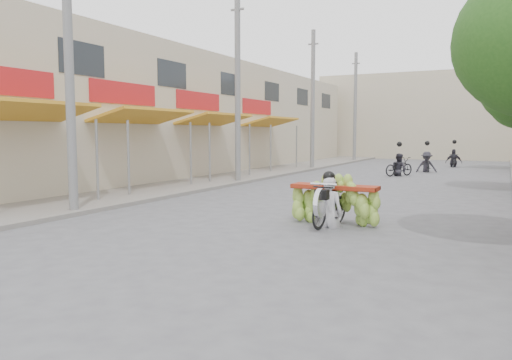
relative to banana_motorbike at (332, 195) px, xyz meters
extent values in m
plane|color=#5C5C61|center=(-1.21, -4.46, -0.72)|extent=(120.00, 120.00, 0.00)
cube|color=gray|center=(-8.21, 10.54, -0.66)|extent=(4.00, 60.00, 0.12)
cube|color=#BBAF94|center=(-13.21, 9.54, 2.28)|extent=(8.00, 40.00, 6.00)
cube|color=#C38720|center=(-8.33, -1.46, 2.03)|extent=(1.77, 4.00, 0.53)
cylinder|color=slate|center=(-7.51, 0.34, 0.56)|extent=(0.08, 0.08, 2.55)
cube|color=red|center=(-9.21, -1.46, 2.88)|extent=(0.10, 3.50, 0.80)
cube|color=#C38720|center=(-8.33, 3.54, 2.03)|extent=(1.77, 4.00, 0.53)
cylinder|color=slate|center=(-7.51, 1.74, 0.56)|extent=(0.08, 0.08, 2.55)
cylinder|color=slate|center=(-7.51, 5.34, 0.56)|extent=(0.08, 0.08, 2.55)
cube|color=red|center=(-9.21, 3.54, 2.88)|extent=(0.10, 3.50, 0.80)
cube|color=#C38720|center=(-8.33, 8.54, 2.03)|extent=(1.77, 4.00, 0.53)
cylinder|color=slate|center=(-7.51, 6.74, 0.56)|extent=(0.08, 0.08, 2.55)
cylinder|color=slate|center=(-7.51, 10.34, 0.56)|extent=(0.08, 0.08, 2.55)
cube|color=red|center=(-9.21, 8.54, 2.88)|extent=(0.10, 3.50, 0.80)
cube|color=#C38720|center=(-8.33, 14.54, 2.03)|extent=(1.77, 4.00, 0.53)
cylinder|color=slate|center=(-7.51, 12.74, 0.56)|extent=(0.08, 0.08, 2.55)
cylinder|color=slate|center=(-7.51, 16.34, 0.56)|extent=(0.08, 0.08, 2.55)
cube|color=red|center=(-9.21, 14.54, 2.88)|extent=(0.10, 3.50, 0.80)
cube|color=#1E2328|center=(-9.23, 1.54, 3.88)|extent=(0.08, 2.00, 1.10)
cube|color=#1E2328|center=(-9.23, 6.54, 3.88)|extent=(0.08, 2.00, 1.10)
cube|color=#1E2328|center=(-9.23, 11.54, 3.88)|extent=(0.08, 2.00, 1.10)
cube|color=#1E2328|center=(-9.23, 16.54, 3.88)|extent=(0.08, 2.00, 1.10)
cube|color=#1E2328|center=(-9.23, 21.54, 3.88)|extent=(0.08, 2.00, 1.10)
cube|color=#1E2328|center=(-9.23, 26.54, 3.88)|extent=(0.08, 2.00, 1.10)
cube|color=#BBAF94|center=(-1.21, 33.54, 2.78)|extent=(20.00, 6.00, 7.00)
cylinder|color=slate|center=(-6.61, -1.46, 3.28)|extent=(0.24, 0.24, 8.00)
cylinder|color=slate|center=(-6.61, 7.54, 3.28)|extent=(0.24, 0.24, 8.00)
cube|color=slate|center=(-6.61, 7.54, 6.48)|extent=(0.60, 0.08, 0.08)
cylinder|color=slate|center=(-6.61, 16.54, 3.28)|extent=(0.24, 0.24, 8.00)
cube|color=slate|center=(-6.61, 16.54, 6.48)|extent=(0.60, 0.08, 0.08)
cylinder|color=slate|center=(-6.61, 25.54, 3.28)|extent=(0.24, 0.24, 8.00)
cube|color=slate|center=(-6.61, 25.54, 6.48)|extent=(0.60, 0.08, 0.08)
imported|color=black|center=(0.00, -0.12, -0.21)|extent=(0.73, 1.78, 1.02)
cylinder|color=silver|center=(0.00, -0.77, -0.10)|extent=(0.10, 0.66, 0.66)
cube|color=black|center=(0.00, -0.67, 0.08)|extent=(0.28, 0.22, 0.22)
cylinder|color=silver|center=(0.00, -0.57, 0.30)|extent=(0.60, 0.05, 0.05)
cube|color=maroon|center=(0.00, 0.23, 0.16)|extent=(2.02, 0.55, 0.10)
imported|color=silver|center=(0.00, -0.17, 0.46)|extent=(0.63, 0.47, 1.75)
sphere|color=black|center=(0.00, -0.20, 1.31)|extent=(0.28, 0.28, 0.28)
imported|color=black|center=(-1.20, 14.25, -0.25)|extent=(1.42, 1.74, 0.94)
imported|color=#2A2931|center=(-1.20, 14.25, 0.41)|extent=(0.93, 0.83, 1.65)
sphere|color=black|center=(-1.20, 14.25, 0.86)|extent=(0.26, 0.26, 0.26)
imported|color=black|center=(-0.31, 17.34, -0.23)|extent=(0.94, 1.70, 0.96)
imported|color=#2A2931|center=(-0.31, 17.34, 0.41)|extent=(1.17, 0.84, 1.65)
sphere|color=black|center=(-0.31, 17.34, 0.86)|extent=(0.26, 0.26, 0.26)
imported|color=black|center=(0.62, 22.34, -0.32)|extent=(0.67, 1.46, 0.79)
imported|color=#2A2931|center=(0.62, 22.34, 0.41)|extent=(1.02, 0.64, 1.65)
sphere|color=black|center=(0.62, 22.34, 0.86)|extent=(0.26, 0.26, 0.26)
camera|label=1|loc=(3.57, -10.94, 1.43)|focal=35.00mm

